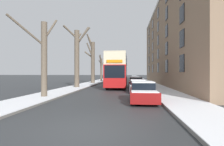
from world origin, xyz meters
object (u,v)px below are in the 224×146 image
object	(u,v)px
bare_tree_left_0	(43,56)
parked_car_4	(134,80)
parked_car_2	(136,83)
pedestrian_left_sidewalk	(78,81)
parked_car_0	(143,92)
bare_tree_left_3	(101,68)
bare_tree_left_2	(92,61)
parked_car_3	(134,81)
bare_tree_left_1	(77,55)
oncoming_van	(111,76)
double_decker_bus	(117,69)
parked_car_1	(138,86)

from	to	relation	value
bare_tree_left_0	parked_car_4	xyz separation A→B (m)	(7.79, 21.82, -2.75)
parked_car_2	pedestrian_left_sidewalk	size ratio (longest dim) A/B	2.52
parked_car_0	pedestrian_left_sidewalk	size ratio (longest dim) A/B	2.57
bare_tree_left_3	parked_car_4	size ratio (longest dim) A/B	1.51
bare_tree_left_2	bare_tree_left_3	xyz separation A→B (m)	(0.22, 9.15, -1.19)
bare_tree_left_2	parked_car_3	size ratio (longest dim) A/B	2.14
bare_tree_left_0	parked_car_3	world-z (taller)	bare_tree_left_0
bare_tree_left_2	pedestrian_left_sidewalk	size ratio (longest dim) A/B	5.58
bare_tree_left_3	parked_car_3	xyz separation A→B (m)	(7.59, -11.49, -2.52)
bare_tree_left_0	bare_tree_left_1	xyz separation A→B (m)	(-0.05, 9.23, 1.01)
bare_tree_left_0	pedestrian_left_sidewalk	size ratio (longest dim) A/B	4.01
bare_tree_left_3	bare_tree_left_1	bearing A→B (deg)	-90.75
bare_tree_left_3	oncoming_van	xyz separation A→B (m)	(2.50, -1.42, -1.82)
bare_tree_left_2	double_decker_bus	size ratio (longest dim) A/B	0.88
parked_car_3	oncoming_van	distance (m)	11.30
double_decker_bus	parked_car_2	xyz separation A→B (m)	(2.57, -0.41, -1.89)
bare_tree_left_2	double_decker_bus	xyz separation A→B (m)	(5.24, -7.81, -1.78)
parked_car_2	pedestrian_left_sidewalk	bearing A→B (deg)	-177.59
parked_car_3	oncoming_van	xyz separation A→B (m)	(-5.09, 10.06, 0.70)
parked_car_1	pedestrian_left_sidewalk	xyz separation A→B (m)	(-8.04, 5.10, 0.28)
bare_tree_left_0	pedestrian_left_sidewalk	world-z (taller)	bare_tree_left_0
double_decker_bus	oncoming_van	size ratio (longest dim) A/B	2.01
parked_car_2	pedestrian_left_sidewalk	world-z (taller)	pedestrian_left_sidewalk
parked_car_2	pedestrian_left_sidewalk	xyz separation A→B (m)	(-8.04, -0.34, 0.22)
parked_car_0	pedestrian_left_sidewalk	distance (m)	13.97
parked_car_3	parked_car_4	distance (m)	5.12
parked_car_0	parked_car_2	world-z (taller)	parked_car_2
bare_tree_left_1	parked_car_0	bearing A→B (deg)	-52.37
parked_car_3	pedestrian_left_sidewalk	distance (m)	10.16
bare_tree_left_0	parked_car_3	bearing A→B (deg)	64.99
parked_car_2	parked_car_3	bearing A→B (deg)	90.00
double_decker_bus	bare_tree_left_2	bearing A→B (deg)	123.85
bare_tree_left_1	bare_tree_left_2	distance (m)	9.81
bare_tree_left_0	parked_car_1	size ratio (longest dim) A/B	1.54
oncoming_van	pedestrian_left_sidewalk	bearing A→B (deg)	-100.26
parked_car_1	parked_car_3	bearing A→B (deg)	90.00
bare_tree_left_2	parked_car_1	world-z (taller)	bare_tree_left_2
parked_car_0	parked_car_4	size ratio (longest dim) A/B	0.99
oncoming_van	bare_tree_left_0	bearing A→B (deg)	-95.76
bare_tree_left_0	parked_car_4	world-z (taller)	bare_tree_left_0
parked_car_4	bare_tree_left_1	bearing A→B (deg)	-121.90
bare_tree_left_0	oncoming_van	distance (m)	26.98
bare_tree_left_0	bare_tree_left_2	distance (m)	19.07
bare_tree_left_2	parked_car_4	bearing A→B (deg)	19.61
parked_car_0	double_decker_bus	bearing A→B (deg)	101.93
parked_car_0	pedestrian_left_sidewalk	bearing A→B (deg)	125.13
bare_tree_left_3	pedestrian_left_sidewalk	world-z (taller)	bare_tree_left_3
bare_tree_left_2	parked_car_0	size ratio (longest dim) A/B	2.17
bare_tree_left_1	bare_tree_left_2	bearing A→B (deg)	89.83
parked_car_0	bare_tree_left_1	bearing A→B (deg)	127.63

